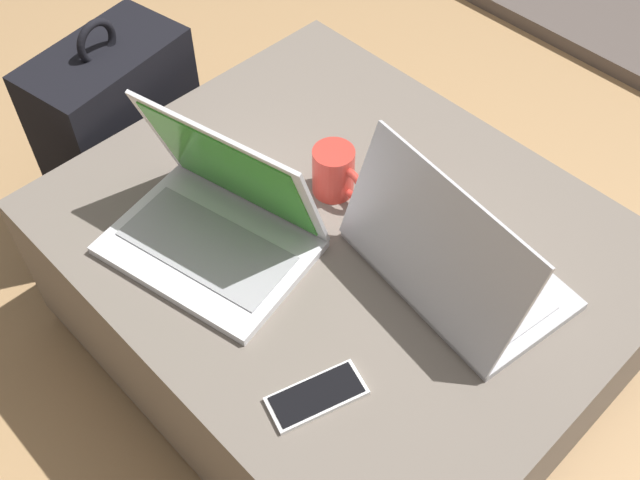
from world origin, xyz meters
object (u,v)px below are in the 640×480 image
Objects in this scene: cell_phone at (317,396)px; backpack at (119,136)px; coffee_mug at (335,172)px; laptop_near at (217,221)px; laptop_far at (451,260)px.

backpack reaches higher than cell_phone.
coffee_mug reaches higher than cell_phone.
laptop_near is 0.23m from coffee_mug.
coffee_mug is at bearing 6.51° from laptop_far.
laptop_far is at bearing -1.30° from coffee_mug.
cell_phone is 1.40× the size of coffee_mug.
laptop_near reaches higher than backpack.
cell_phone is at bearing -27.07° from laptop_near.
cell_phone is at bearing 98.99° from laptop_far.
cell_phone is 0.42m from coffee_mug.
laptop_near reaches higher than coffee_mug.
backpack is 0.62m from coffee_mug.
laptop_far reaches higher than coffee_mug.
laptop_far is 3.40× the size of coffee_mug.
cell_phone is (0.01, -0.31, -0.04)m from laptop_far.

